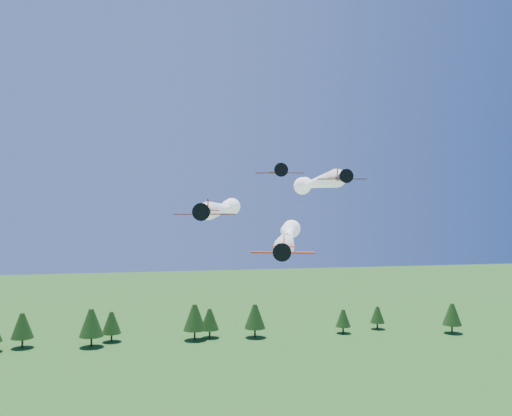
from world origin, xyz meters
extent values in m
cylinder|color=black|center=(-0.58, -8.62, 39.80)|extent=(2.39, 5.49, 1.00)
cone|color=black|center=(-1.41, -11.67, 39.80)|extent=(1.21, 1.14, 1.00)
cone|color=black|center=(-1.57, -12.25, 39.80)|extent=(0.54, 0.55, 0.44)
cylinder|color=black|center=(-1.61, -12.41, 39.80)|extent=(2.04, 0.59, 2.11)
cube|color=red|center=(-0.68, -9.01, 39.48)|extent=(7.52, 3.26, 0.12)
cube|color=red|center=(0.36, -5.18, 39.85)|extent=(3.03, 1.59, 0.07)
cube|color=red|center=(0.38, -5.08, 40.66)|extent=(0.34, 0.94, 1.46)
ellipsoid|color=#85AFCD|center=(-0.82, -9.49, 40.21)|extent=(1.01, 1.35, 0.63)
sphere|color=white|center=(10.05, 30.42, 39.80)|extent=(2.30, 2.30, 2.30)
sphere|color=white|center=(11.41, 35.40, 39.80)|extent=(3.00, 3.00, 3.00)
sphere|color=white|center=(12.76, 40.37, 39.80)|extent=(3.70, 3.70, 3.70)
cylinder|color=black|center=(-8.94, 0.34, 44.17)|extent=(2.27, 5.91, 1.08)
cone|color=black|center=(-9.65, -2.98, 44.17)|extent=(1.26, 1.17, 1.08)
cone|color=black|center=(-9.78, -3.61, 44.17)|extent=(0.56, 0.57, 0.47)
cylinder|color=black|center=(-9.82, -3.79, 44.17)|extent=(2.22, 0.51, 2.26)
cube|color=red|center=(-9.03, -0.09, 43.83)|extent=(8.09, 3.09, 0.13)
cube|color=red|center=(-8.14, 4.07, 44.23)|extent=(3.24, 1.55, 0.08)
cube|color=red|center=(-8.12, 4.18, 45.09)|extent=(0.31, 1.02, 1.56)
ellipsoid|color=#85AFCD|center=(-9.14, -0.61, 44.60)|extent=(1.03, 1.43, 0.67)
sphere|color=white|center=(-0.48, 39.93, 44.17)|extent=(2.30, 2.30, 2.30)
sphere|color=white|center=(0.59, 44.94, 44.17)|extent=(3.00, 3.00, 3.00)
sphere|color=white|center=(1.66, 49.94, 44.17)|extent=(3.70, 3.70, 3.70)
cylinder|color=black|center=(8.72, -2.64, 48.67)|extent=(1.56, 4.72, 0.86)
cone|color=black|center=(8.31, -5.32, 48.67)|extent=(0.97, 0.90, 0.86)
cone|color=black|center=(8.24, -5.83, 48.67)|extent=(0.43, 0.44, 0.38)
cylinder|color=black|center=(8.21, -5.98, 48.67)|extent=(1.79, 0.31, 1.81)
cube|color=red|center=(8.67, -2.98, 48.39)|extent=(6.47, 2.11, 0.10)
cube|color=red|center=(9.19, 0.38, 48.71)|extent=(2.58, 1.10, 0.06)
cube|color=red|center=(9.20, 0.46, 49.40)|extent=(0.20, 0.82, 1.25)
ellipsoid|color=#85AFCD|center=(8.61, -3.41, 49.01)|extent=(0.77, 1.11, 0.54)
sphere|color=white|center=(14.27, 33.50, 48.67)|extent=(2.30, 2.30, 2.30)
sphere|color=white|center=(14.98, 38.13, 48.67)|extent=(3.00, 3.00, 3.00)
sphere|color=white|center=(15.69, 42.76, 48.67)|extent=(3.70, 3.70, 3.70)
cylinder|color=black|center=(2.46, 6.39, 49.85)|extent=(1.73, 5.14, 0.94)
cone|color=black|center=(1.99, 3.48, 49.85)|extent=(1.06, 0.98, 0.94)
cone|color=black|center=(1.91, 2.93, 49.85)|extent=(0.47, 0.48, 0.41)
cylinder|color=black|center=(1.88, 2.77, 49.85)|extent=(1.95, 0.35, 1.97)
cube|color=red|center=(2.40, 6.02, 49.55)|extent=(7.04, 2.35, 0.11)
cube|color=red|center=(2.99, 9.67, 49.90)|extent=(2.81, 1.22, 0.07)
cube|color=red|center=(3.01, 9.77, 50.65)|extent=(0.22, 0.89, 1.36)
ellipsoid|color=#85AFCD|center=(2.33, 5.56, 50.23)|extent=(0.84, 1.22, 0.58)
cylinder|color=#382314|center=(-1.28, 112.67, 1.64)|extent=(0.60, 0.60, 3.28)
cone|color=black|center=(-1.28, 112.67, 7.50)|extent=(7.50, 7.50, 8.43)
cylinder|color=#382314|center=(-33.71, 109.84, 1.66)|extent=(0.60, 0.60, 3.33)
cone|color=black|center=(-33.71, 109.84, 7.60)|extent=(7.60, 7.60, 8.55)
cylinder|color=#382314|center=(3.90, 114.97, 1.35)|extent=(0.60, 0.60, 2.70)
cone|color=black|center=(3.90, 114.97, 6.18)|extent=(6.18, 6.18, 6.95)
cylinder|color=#382314|center=(64.03, 116.71, 1.13)|extent=(0.60, 0.60, 2.25)
cone|color=black|center=(64.03, 116.71, 5.15)|extent=(5.15, 5.15, 5.79)
cylinder|color=#382314|center=(49.87, 112.85, 1.15)|extent=(0.60, 0.60, 2.30)
cone|color=black|center=(49.87, 112.85, 5.25)|extent=(5.25, 5.25, 5.90)
cylinder|color=#382314|center=(18.83, 112.55, 1.55)|extent=(0.60, 0.60, 3.10)
cone|color=black|center=(18.83, 112.55, 7.09)|extent=(7.09, 7.09, 7.97)
cylinder|color=#382314|center=(-27.92, 115.47, 1.36)|extent=(0.60, 0.60, 2.72)
cone|color=black|center=(-27.92, 115.47, 6.21)|extent=(6.21, 6.21, 6.99)
cylinder|color=#382314|center=(86.83, 105.89, 1.43)|extent=(0.60, 0.60, 2.86)
cone|color=black|center=(86.83, 105.89, 6.53)|extent=(6.53, 6.53, 7.35)
cylinder|color=#382314|center=(-54.66, 112.68, 1.51)|extent=(0.60, 0.60, 3.03)
cone|color=black|center=(-54.66, 112.68, 6.92)|extent=(6.92, 6.92, 7.78)
camera|label=1|loc=(-16.26, -74.00, 45.46)|focal=40.00mm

